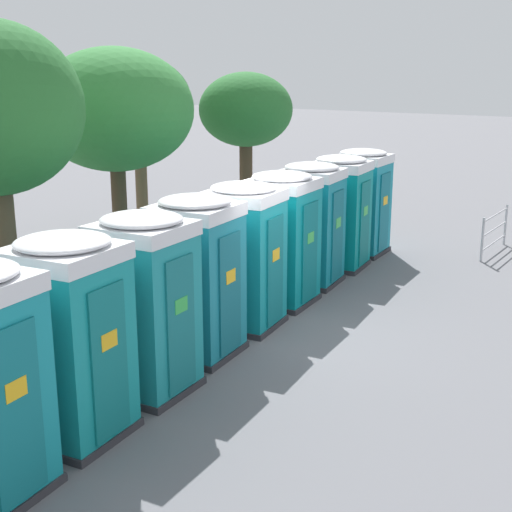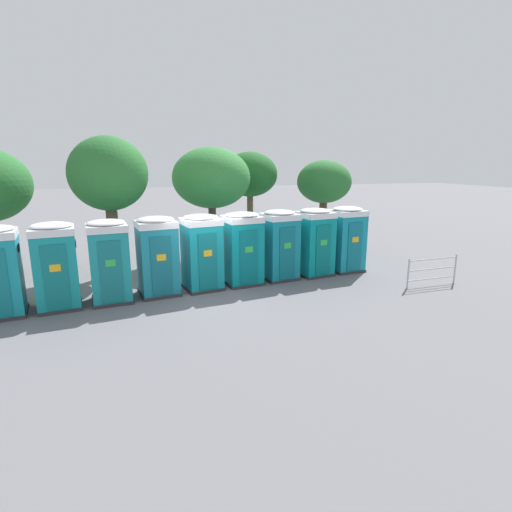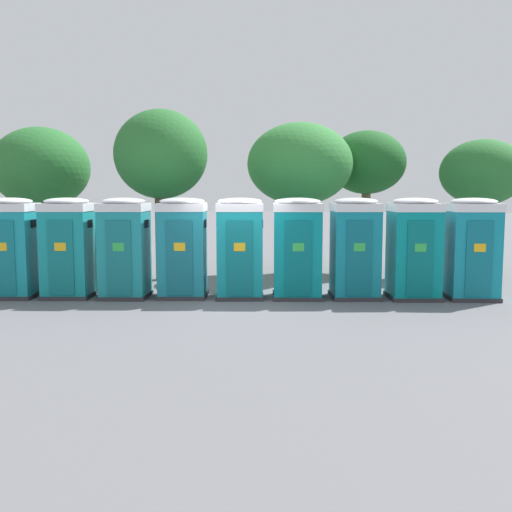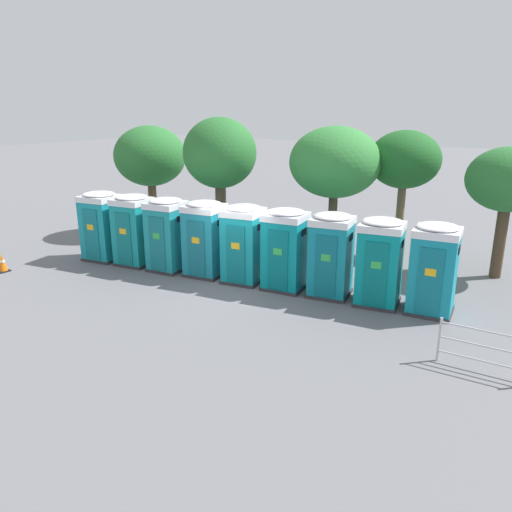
{
  "view_description": "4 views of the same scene",
  "coord_description": "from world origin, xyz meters",
  "px_view_note": "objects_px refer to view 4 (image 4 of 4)",
  "views": [
    {
      "loc": [
        -9.52,
        -6.69,
        4.37
      ],
      "look_at": [
        0.37,
        0.45,
        1.16
      ],
      "focal_mm": 50.0,
      "sensor_mm": 36.0,
      "label": 1
    },
    {
      "loc": [
        -1.96,
        -12.56,
        4.17
      ],
      "look_at": [
        1.91,
        0.67,
        0.95
      ],
      "focal_mm": 28.0,
      "sensor_mm": 36.0,
      "label": 2
    },
    {
      "loc": [
        2.79,
        -14.42,
        2.74
      ],
      "look_at": [
        0.35,
        0.44,
        1.07
      ],
      "focal_mm": 42.0,
      "sensor_mm": 36.0,
      "label": 3
    },
    {
      "loc": [
        8.81,
        -12.23,
        5.56
      ],
      "look_at": [
        0.39,
        0.45,
        0.92
      ],
      "focal_mm": 35.0,
      "sensor_mm": 36.0,
      "label": 4
    }
  ],
  "objects_px": {
    "portapotty_5": "(285,249)",
    "street_tree_1": "(405,161)",
    "portapotty_4": "(243,243)",
    "portapotty_7": "(380,262)",
    "portapotty_8": "(434,269)",
    "traffic_cone": "(3,263)",
    "portapotty_6": "(331,255)",
    "street_tree_3": "(335,163)",
    "street_tree_4": "(220,154)",
    "portapotty_3": "(205,238)",
    "portapotty_1": "(134,229)",
    "street_tree_2": "(150,157)",
    "street_tree_0": "(509,181)",
    "portapotty_2": "(167,234)",
    "portapotty_0": "(102,226)",
    "event_barrier": "(488,349)"
  },
  "relations": [
    {
      "from": "street_tree_3",
      "to": "street_tree_4",
      "type": "bearing_deg",
      "value": -158.25
    },
    {
      "from": "portapotty_0",
      "to": "portapotty_1",
      "type": "relative_size",
      "value": 1.0
    },
    {
      "from": "portapotty_8",
      "to": "traffic_cone",
      "type": "distance_m",
      "value": 14.09
    },
    {
      "from": "portapotty_2",
      "to": "portapotty_7",
      "type": "xyz_separation_m",
      "value": [
        7.22,
        1.03,
        -0.0
      ]
    },
    {
      "from": "portapotty_6",
      "to": "street_tree_4",
      "type": "distance_m",
      "value": 6.65
    },
    {
      "from": "portapotty_4",
      "to": "street_tree_4",
      "type": "height_order",
      "value": "street_tree_4"
    },
    {
      "from": "portapotty_1",
      "to": "portapotty_8",
      "type": "distance_m",
      "value": 10.21
    },
    {
      "from": "event_barrier",
      "to": "portapotty_2",
      "type": "bearing_deg",
      "value": 172.36
    },
    {
      "from": "portapotty_0",
      "to": "street_tree_0",
      "type": "height_order",
      "value": "street_tree_0"
    },
    {
      "from": "street_tree_0",
      "to": "traffic_cone",
      "type": "bearing_deg",
      "value": -148.33
    },
    {
      "from": "portapotty_0",
      "to": "portapotty_2",
      "type": "distance_m",
      "value": 2.92
    },
    {
      "from": "portapotty_3",
      "to": "portapotty_6",
      "type": "relative_size",
      "value": 1.0
    },
    {
      "from": "portapotty_2",
      "to": "portapotty_4",
      "type": "relative_size",
      "value": 1.0
    },
    {
      "from": "street_tree_1",
      "to": "street_tree_3",
      "type": "distance_m",
      "value": 2.53
    },
    {
      "from": "portapotty_2",
      "to": "portapotty_3",
      "type": "height_order",
      "value": "same"
    },
    {
      "from": "portapotty_4",
      "to": "street_tree_2",
      "type": "distance_m",
      "value": 7.92
    },
    {
      "from": "street_tree_3",
      "to": "portapotty_7",
      "type": "bearing_deg",
      "value": -48.73
    },
    {
      "from": "street_tree_3",
      "to": "traffic_cone",
      "type": "relative_size",
      "value": 7.56
    },
    {
      "from": "portapotty_4",
      "to": "portapotty_5",
      "type": "relative_size",
      "value": 1.0
    },
    {
      "from": "portapotty_7",
      "to": "portapotty_1",
      "type": "bearing_deg",
      "value": -172.12
    },
    {
      "from": "portapotty_7",
      "to": "portapotty_8",
      "type": "xyz_separation_m",
      "value": [
        1.44,
        0.21,
        0.0
      ]
    },
    {
      "from": "street_tree_1",
      "to": "portapotty_6",
      "type": "bearing_deg",
      "value": -93.8
    },
    {
      "from": "street_tree_1",
      "to": "portapotty_7",
      "type": "bearing_deg",
      "value": -77.67
    },
    {
      "from": "portapotty_7",
      "to": "street_tree_2",
      "type": "bearing_deg",
      "value": 167.77
    },
    {
      "from": "portapotty_3",
      "to": "traffic_cone",
      "type": "relative_size",
      "value": 3.97
    },
    {
      "from": "traffic_cone",
      "to": "portapotty_7",
      "type": "bearing_deg",
      "value": 20.26
    },
    {
      "from": "street_tree_3",
      "to": "street_tree_0",
      "type": "bearing_deg",
      "value": 7.95
    },
    {
      "from": "portapotty_8",
      "to": "street_tree_4",
      "type": "xyz_separation_m",
      "value": [
        -8.68,
        1.84,
        2.46
      ]
    },
    {
      "from": "street_tree_4",
      "to": "street_tree_2",
      "type": "bearing_deg",
      "value": 174.31
    },
    {
      "from": "portapotty_5",
      "to": "portapotty_7",
      "type": "bearing_deg",
      "value": 7.3
    },
    {
      "from": "portapotty_5",
      "to": "street_tree_1",
      "type": "height_order",
      "value": "street_tree_1"
    },
    {
      "from": "portapotty_8",
      "to": "street_tree_3",
      "type": "bearing_deg",
      "value": 143.46
    },
    {
      "from": "street_tree_0",
      "to": "traffic_cone",
      "type": "height_order",
      "value": "street_tree_0"
    },
    {
      "from": "portapotty_7",
      "to": "street_tree_3",
      "type": "xyz_separation_m",
      "value": [
        -3.21,
        3.66,
        2.24
      ]
    },
    {
      "from": "portapotty_2",
      "to": "street_tree_1",
      "type": "xyz_separation_m",
      "value": [
        6.11,
        6.1,
        2.32
      ]
    },
    {
      "from": "street_tree_3",
      "to": "portapotty_3",
      "type": "bearing_deg",
      "value": -120.42
    },
    {
      "from": "portapotty_4",
      "to": "portapotty_5",
      "type": "bearing_deg",
      "value": 7.55
    },
    {
      "from": "portapotty_3",
      "to": "traffic_cone",
      "type": "distance_m",
      "value": 7.13
    },
    {
      "from": "portapotty_4",
      "to": "portapotty_7",
      "type": "bearing_deg",
      "value": 7.38
    },
    {
      "from": "portapotty_1",
      "to": "street_tree_3",
      "type": "distance_m",
      "value": 7.64
    },
    {
      "from": "portapotty_1",
      "to": "event_barrier",
      "type": "xyz_separation_m",
      "value": [
        12.02,
        -1.25,
        -0.72
      ]
    },
    {
      "from": "portapotty_1",
      "to": "portapotty_5",
      "type": "distance_m",
      "value": 5.83
    },
    {
      "from": "street_tree_1",
      "to": "portapotty_4",
      "type": "bearing_deg",
      "value": -119.84
    },
    {
      "from": "portapotty_2",
      "to": "portapotty_4",
      "type": "distance_m",
      "value": 2.92
    },
    {
      "from": "portapotty_4",
      "to": "portapotty_6",
      "type": "relative_size",
      "value": 1.0
    },
    {
      "from": "street_tree_0",
      "to": "street_tree_3",
      "type": "xyz_separation_m",
      "value": [
        -5.67,
        -0.79,
        0.3
      ]
    },
    {
      "from": "portapotty_7",
      "to": "street_tree_2",
      "type": "height_order",
      "value": "street_tree_2"
    },
    {
      "from": "portapotty_7",
      "to": "portapotty_2",
      "type": "bearing_deg",
      "value": -171.89
    },
    {
      "from": "portapotty_3",
      "to": "street_tree_0",
      "type": "bearing_deg",
      "value": 32.15
    },
    {
      "from": "street_tree_1",
      "to": "event_barrier",
      "type": "bearing_deg",
      "value": -59.31
    }
  ]
}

